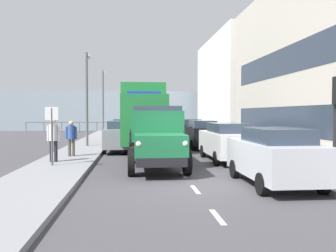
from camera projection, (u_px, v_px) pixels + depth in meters
name	position (u px, v px, depth m)	size (l,w,h in m)	color
ground_plane	(163.00, 150.00, 20.94)	(80.00, 80.00, 0.00)	#423F44
sidewalk_left	(239.00, 148.00, 21.38)	(2.48, 42.83, 0.15)	gray
sidewalk_right	(84.00, 149.00, 20.49)	(2.48, 42.83, 0.15)	gray
road_centreline_markings	(162.00, 149.00, 21.36)	(0.12, 39.89, 0.01)	silver
building_far_block	(254.00, 87.00, 35.35)	(8.86, 14.27, 9.59)	silver
sea_horizon	(147.00, 111.00, 45.13)	(80.00, 0.80, 5.00)	#84939E
seawall_railing	(149.00, 124.00, 41.61)	(28.08, 0.08, 1.20)	#4C5156
truck_vintage_green	(157.00, 139.00, 13.45)	(2.17, 5.64, 2.43)	black
lorry_cargo_green	(143.00, 115.00, 21.20)	(2.58, 8.20, 3.87)	#1E7033
car_silver_kerbside_near	(274.00, 156.00, 10.52)	(1.85, 4.09, 1.72)	#B7BABF
car_white_kerbside_1	(226.00, 141.00, 15.93)	(1.76, 4.54, 1.72)	white
car_black_kerbside_2	(202.00, 134.00, 21.72)	(1.75, 3.89, 1.72)	black
car_navy_kerbside_3	(189.00, 130.00, 26.53)	(1.76, 4.36, 1.72)	navy
car_grey_oppositeside_0	(121.00, 135.00, 20.09)	(1.85, 4.53, 1.72)	slate
car_maroon_oppositeside_1	(124.00, 130.00, 26.21)	(1.91, 4.67, 1.72)	maroon
pedestrian_by_lamp	(53.00, 136.00, 14.56)	(0.53, 0.34, 1.79)	black
pedestrian_strolling	(71.00, 135.00, 16.47)	(0.53, 0.34, 1.66)	#4C473D
lamp_post_promenade	(87.00, 90.00, 21.88)	(0.32, 1.14, 5.76)	#59595B
lamp_post_far	(103.00, 96.00, 31.73)	(0.32, 1.14, 5.86)	#59595B
street_sign	(52.00, 126.00, 13.54)	(0.50, 0.07, 2.25)	#4C4C4C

